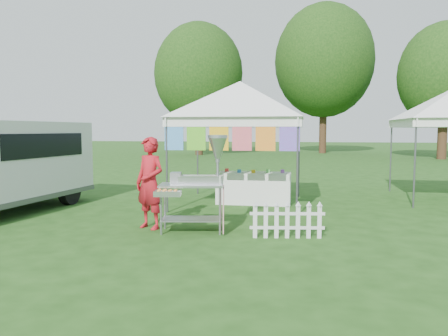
# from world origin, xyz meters

# --- Properties ---
(ground) EXTENTS (120.00, 120.00, 0.00)m
(ground) POSITION_xyz_m (0.00, 0.00, 0.00)
(ground) COLOR #1D4513
(ground) RESTS_ON ground
(canopy_main) EXTENTS (4.24, 4.24, 3.45)m
(canopy_main) POSITION_xyz_m (0.00, 3.49, 2.99)
(canopy_main) COLOR #59595E
(canopy_main) RESTS_ON ground
(tree_left) EXTENTS (6.40, 6.40, 9.53)m
(tree_left) POSITION_xyz_m (-6.00, 24.00, 5.83)
(tree_left) COLOR #3D2016
(tree_left) RESTS_ON ground
(tree_mid) EXTENTS (7.60, 7.60, 11.52)m
(tree_mid) POSITION_xyz_m (3.00, 28.00, 7.14)
(tree_mid) COLOR #3D2016
(tree_mid) RESTS_ON ground
(tree_right) EXTENTS (5.60, 5.60, 8.42)m
(tree_right) POSITION_xyz_m (10.00, 22.00, 5.18)
(tree_right) COLOR #3D2016
(tree_right) RESTS_ON ground
(donut_cart) EXTENTS (1.26, 1.04, 1.73)m
(donut_cart) POSITION_xyz_m (-0.23, 0.38, 1.02)
(donut_cart) COLOR gray
(donut_cart) RESTS_ON ground
(vendor) EXTENTS (0.73, 0.63, 1.70)m
(vendor) POSITION_xyz_m (-1.23, 0.48, 0.85)
(vendor) COLOR #AE151F
(vendor) RESTS_ON ground
(picket_fence) EXTENTS (1.25, 0.23, 0.56)m
(picket_fence) POSITION_xyz_m (1.29, 0.18, 0.29)
(picket_fence) COLOR silver
(picket_fence) RESTS_ON ground
(display_table) EXTENTS (1.80, 0.70, 0.77)m
(display_table) POSITION_xyz_m (0.34, 3.56, 0.39)
(display_table) COLOR white
(display_table) RESTS_ON ground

